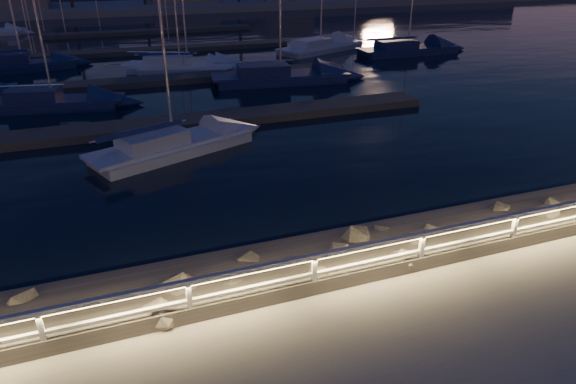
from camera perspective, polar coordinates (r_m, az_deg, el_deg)
name	(u,v)px	position (r m, az deg, el deg)	size (l,w,h in m)	color
ground	(385,275)	(13.55, 10.78, -9.04)	(400.00, 400.00, 0.00)	gray
harbor_water	(181,71)	(41.98, -11.81, 13.03)	(400.00, 440.00, 0.60)	black
guard_rail	(386,250)	(13.10, 10.79, -6.31)	(44.11, 0.12, 1.06)	silver
riprap	(428,236)	(16.02, 15.29, -4.79)	(36.02, 2.65, 1.21)	#625C54
floating_docks	(178,61)	(43.11, -12.18, 14.08)	(22.00, 36.00, 0.40)	#514B43
far_shore	(130,5)	(84.00, -17.17, 19.24)	(160.00, 14.00, 5.20)	gray
sailboat_b	(169,144)	(23.20, -13.08, 5.18)	(7.79, 4.79, 12.90)	silver
sailboat_c	(277,76)	(35.53, -1.25, 12.76)	(9.54, 4.04, 15.70)	#1B254E
sailboat_f	(49,101)	(32.40, -24.99, 9.15)	(7.91, 3.79, 13.00)	#1B254E
sailboat_g	(185,65)	(40.03, -11.39, 13.64)	(8.05, 3.67, 13.20)	silver
sailboat_h	(405,49)	(47.23, 12.91, 15.25)	(9.14, 2.86, 15.37)	#1B254E
sailboat_i	(20,65)	(44.12, -27.62, 12.44)	(7.89, 3.41, 13.08)	#1B254E
sailboat_j	(177,65)	(39.93, -12.20, 13.58)	(8.20, 5.17, 13.61)	silver
sailboat_l	(319,47)	(47.41, 3.42, 15.84)	(9.12, 5.77, 15.03)	silver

